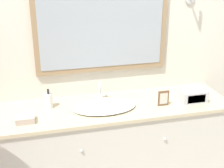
{
  "coord_description": "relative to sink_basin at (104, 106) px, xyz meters",
  "views": [
    {
      "loc": [
        -0.62,
        -2.03,
        2.05
      ],
      "look_at": [
        -0.03,
        0.32,
        1.08
      ],
      "focal_mm": 50.0,
      "sensor_mm": 36.0,
      "label": 1
    }
  ],
  "objects": [
    {
      "name": "wall_back",
      "position": [
        0.1,
        0.35,
        0.38
      ],
      "size": [
        8.0,
        0.18,
        2.55
      ],
      "color": "silver",
      "rests_on": "ground_plane"
    },
    {
      "name": "vanity_counter",
      "position": [
        0.11,
        0.02,
        -0.46
      ],
      "size": [
        2.01,
        0.59,
        0.88
      ],
      "color": "beige",
      "rests_on": "ground_plane"
    },
    {
      "name": "sink_basin",
      "position": [
        0.0,
        0.0,
        0.0
      ],
      "size": [
        0.54,
        0.39,
        0.16
      ],
      "color": "white",
      "rests_on": "vanity_counter"
    },
    {
      "name": "soap_bottle",
      "position": [
        -0.45,
        0.11,
        0.05
      ],
      "size": [
        0.07,
        0.07,
        0.17
      ],
      "color": "white",
      "rests_on": "vanity_counter"
    },
    {
      "name": "appliance_box",
      "position": [
        0.79,
        -0.07,
        0.03
      ],
      "size": [
        0.23,
        0.14,
        0.11
      ],
      "color": "#BCBCC1",
      "rests_on": "vanity_counter"
    },
    {
      "name": "picture_frame",
      "position": [
        0.5,
        -0.08,
        0.05
      ],
      "size": [
        0.1,
        0.01,
        0.14
      ],
      "color": "brown",
      "rests_on": "vanity_counter"
    },
    {
      "name": "hand_towel_near_sink",
      "position": [
        -0.65,
        -0.1,
        0.01
      ],
      "size": [
        0.14,
        0.11,
        0.05
      ],
      "color": "#B7A899",
      "rests_on": "vanity_counter"
    }
  ]
}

